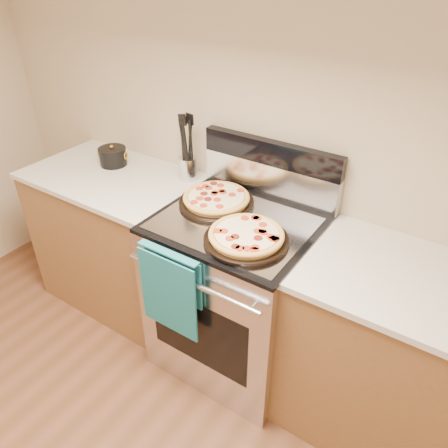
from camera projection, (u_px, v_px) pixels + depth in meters
The scene contains 17 objects.
wall_back at pixel (277, 113), 2.10m from camera, with size 4.00×4.00×0.00m, color #C1AC8B.
range_body at pixel (236, 295), 2.34m from camera, with size 0.76×0.68×0.90m, color #B7B7BC.
oven_window at pixel (199, 334), 2.11m from camera, with size 0.56×0.01×0.40m, color black.
cooktop at pixel (237, 223), 2.10m from camera, with size 0.76×0.68×0.02m, color black.
backsplash_lower at pixel (269, 179), 2.26m from camera, with size 0.76×0.06×0.18m, color silver.
backsplash_upper at pixel (271, 153), 2.18m from camera, with size 0.76×0.06×0.12m, color black.
oven_handle at pixel (191, 283), 1.89m from camera, with size 0.03×0.03×0.70m, color silver.
dish_towel at pixel (171, 290), 2.00m from camera, with size 0.32×0.05×0.42m, color #176C74, non-canonical shape.
foil_sheet at pixel (234, 223), 2.07m from camera, with size 0.70×0.55×0.01m, color gray.
cabinet_left at pixel (122, 241), 2.78m from camera, with size 1.00×0.62×0.88m, color brown.
countertop_left at pixel (112, 177), 2.53m from camera, with size 1.02×0.64×0.03m, color beige.
cabinet_right at pixel (404, 366), 1.96m from camera, with size 1.00×0.62×0.88m, color brown.
countertop_right at pixel (430, 289), 1.71m from camera, with size 1.02×0.64×0.03m, color beige.
pepperoni_pizza_back at pixel (216, 199), 2.20m from camera, with size 0.38×0.38×0.05m, color gold, non-canonical shape.
pepperoni_pizza_front at pixel (246, 237), 1.92m from camera, with size 0.37×0.37×0.05m, color gold, non-canonical shape.
utensil_crock at pixel (188, 168), 2.45m from camera, with size 0.11×0.11×0.13m, color silver.
saucepan at pixel (113, 157), 2.62m from camera, with size 0.16×0.16×0.10m, color black.
Camera 1 is at (0.93, 0.15, 2.04)m, focal length 35.00 mm.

